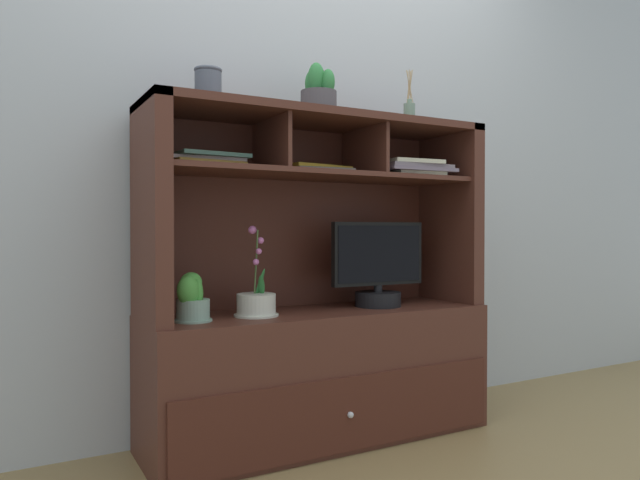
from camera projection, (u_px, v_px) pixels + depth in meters
The scene contains 12 objects.
floor_plane at pixel (320, 440), 2.40m from camera, with size 6.00×6.00×0.02m, color olive.
back_wall at pixel (293, 106), 2.59m from camera, with size 6.00×0.02×2.80m, color #B1B7BE.
media_console at pixel (319, 336), 2.40m from camera, with size 1.42×0.47×1.32m.
tv_monitor at pixel (378, 271), 2.50m from camera, with size 0.44×0.20×0.36m.
potted_orchid at pixel (256, 303), 2.22m from camera, with size 0.17×0.17×0.34m.
potted_fern at pixel (192, 301), 2.08m from camera, with size 0.14×0.14×0.18m.
magazine_stack_left at pixel (410, 169), 2.55m from camera, with size 0.34×0.27×0.07m.
magazine_stack_centre at pixel (205, 161), 2.20m from camera, with size 0.29×0.26×0.05m.
magazine_stack_right at pixel (315, 170), 2.43m from camera, with size 0.30×0.28×0.03m.
diffuser_bottle at pixel (409, 114), 2.61m from camera, with size 0.05×0.05×0.25m.
potted_succulent at pixel (319, 95), 2.39m from camera, with size 0.17×0.17×0.21m.
ceramic_vase at pixel (208, 87), 2.17m from camera, with size 0.10×0.10×0.14m.
Camera 1 is at (-1.15, -2.09, 0.85)m, focal length 32.90 mm.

